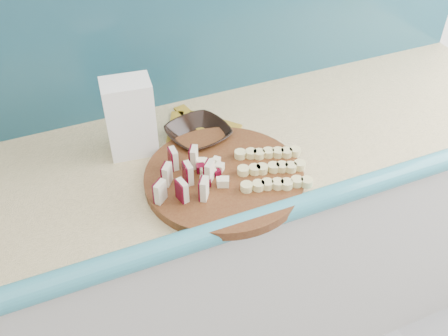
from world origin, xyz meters
TOP-DOWN VIEW (x-y plane):
  - kitchen_counter at (0.10, 1.50)m, footprint 2.20×0.63m
  - backsplash at (0.10, 1.79)m, footprint 2.20×0.02m
  - cutting_board at (0.11, 1.36)m, footprint 0.53×0.53m
  - apple_wedges at (0.00, 1.36)m, footprint 0.17×0.18m
  - apple_chunks at (0.08, 1.37)m, footprint 0.07×0.07m
  - banana_slices at (0.23, 1.32)m, footprint 0.21×0.20m
  - brown_bowl at (0.11, 1.56)m, footprint 0.21×0.21m
  - flour_bag at (-0.07, 1.59)m, footprint 0.14×0.11m
  - banana_peel at (0.13, 1.64)m, footprint 0.25×0.20m

SIDE VIEW (x-z plane):
  - kitchen_counter at x=0.10m, z-range 0.00..0.91m
  - banana_peel at x=0.13m, z-range 0.91..0.92m
  - cutting_board at x=0.11m, z-range 0.91..0.94m
  - brown_bowl at x=0.11m, z-range 0.91..0.95m
  - banana_slices at x=0.23m, z-range 0.94..0.96m
  - apple_chunks at x=0.08m, z-range 0.94..0.96m
  - apple_wedges at x=0.00m, z-range 0.94..0.99m
  - flour_bag at x=-0.07m, z-range 0.91..1.13m
  - backsplash at x=0.10m, z-range 0.91..1.41m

